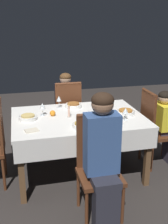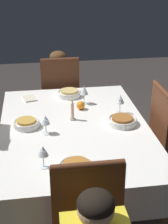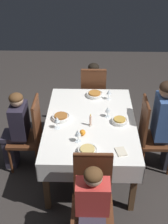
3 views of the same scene
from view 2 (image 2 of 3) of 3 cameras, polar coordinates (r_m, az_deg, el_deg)
ground_plane at (r=2.88m, az=-1.45°, el=-15.27°), size 8.00×8.00×0.00m
dining_table at (r=2.51m, az=-1.61°, el=-3.94°), size 1.50×1.06×0.73m
chair_west at (r=3.43m, az=-3.99°, el=1.97°), size 0.39×0.39×0.98m
person_child_red at (r=3.57m, az=-4.23°, el=3.37°), size 0.33×0.30×0.99m
bowl_south at (r=2.48m, az=-9.54°, el=-1.87°), size 0.19×0.19×0.06m
wine_glass_south at (r=2.35m, az=-6.42°, el=-1.41°), size 0.06×0.06×0.14m
bowl_north at (r=2.50m, az=6.39°, el=-1.41°), size 0.21×0.21×0.06m
wine_glass_north at (r=2.63m, az=6.04°, el=1.97°), size 0.07×0.07×0.15m
bowl_east at (r=1.97m, az=-1.17°, el=-9.26°), size 0.22×0.22×0.06m
wine_glass_east at (r=1.98m, az=-6.83°, el=-6.56°), size 0.06×0.06×0.14m
bowl_west at (r=2.98m, az=-2.44°, el=3.16°), size 0.20×0.20×0.06m
wine_glass_west at (r=2.80m, az=0.02°, el=3.51°), size 0.07×0.07×0.15m
candle_centerpiece at (r=2.54m, az=-1.84°, el=-0.03°), size 0.04×0.04×0.16m
orange_fruit at (r=2.72m, az=-0.57°, el=1.13°), size 0.07×0.07×0.07m
napkin_red_folded at (r=2.96m, az=-9.02°, el=2.25°), size 0.15×0.13×0.01m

